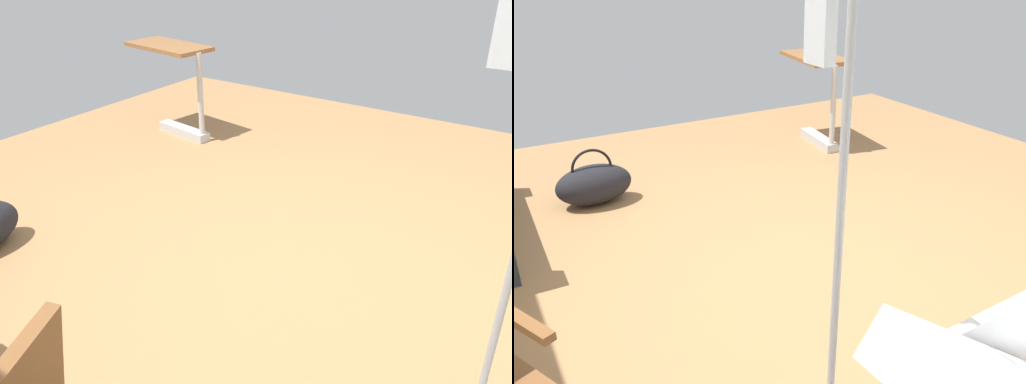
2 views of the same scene
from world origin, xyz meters
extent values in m
plane|color=#9E7247|center=(0.00, 0.00, 0.00)|extent=(6.46, 6.46, 0.00)
cube|color=#B2B5BA|center=(1.90, -1.43, 0.04)|extent=(0.61, 0.20, 0.08)
cylinder|color=black|center=(1.64, -1.39, 0.03)|extent=(0.07, 0.07, 0.06)
cylinder|color=black|center=(2.15, -1.47, 0.03)|extent=(0.07, 0.07, 0.06)
cylinder|color=#B2B5BA|center=(1.64, -1.39, 0.45)|extent=(0.05, 0.05, 0.74)
cube|color=brown|center=(2.03, -1.45, 0.82)|extent=(0.85, 0.51, 0.04)
cylinder|color=#B2B5BA|center=(-1.28, 0.77, 0.85)|extent=(0.02, 0.02, 1.65)
camera|label=1|loc=(-1.38, 2.18, 1.80)|focal=37.45mm
camera|label=2|loc=(-2.28, 1.57, 1.75)|focal=38.16mm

